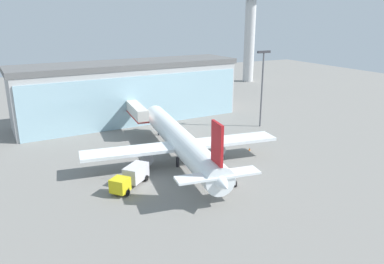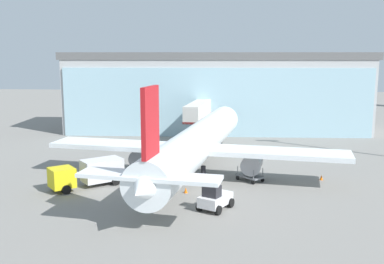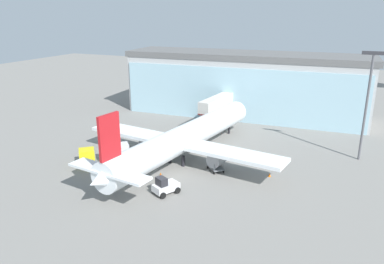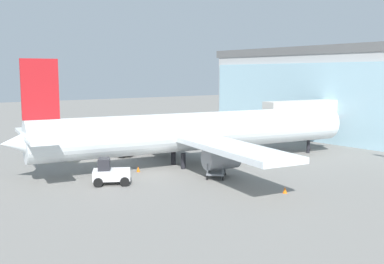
# 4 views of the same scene
# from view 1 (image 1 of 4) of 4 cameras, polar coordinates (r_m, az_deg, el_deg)

# --- Properties ---
(ground) EXTENTS (240.00, 240.00, 0.00)m
(ground) POSITION_cam_1_polar(r_m,az_deg,el_deg) (58.80, 1.29, -6.10)
(ground) COLOR gray
(terminal_building) EXTENTS (51.98, 15.24, 13.48)m
(terminal_building) POSITION_cam_1_polar(r_m,az_deg,el_deg) (88.03, -9.54, 6.14)
(terminal_building) COLOR #B0B0B0
(terminal_building) RESTS_ON ground
(jet_bridge) EXTENTS (3.73, 14.88, 6.09)m
(jet_bridge) POSITION_cam_1_polar(r_m,az_deg,el_deg) (78.75, -8.69, 3.37)
(jet_bridge) COLOR beige
(jet_bridge) RESTS_ON ground
(control_tower) EXTENTS (8.30, 8.30, 33.72)m
(control_tower) POSITION_cam_1_polar(r_m,az_deg,el_deg) (141.46, 8.87, 16.25)
(control_tower) COLOR silver
(control_tower) RESTS_ON ground
(apron_light_mast) EXTENTS (3.20, 0.40, 16.44)m
(apron_light_mast) POSITION_cam_1_polar(r_m,az_deg,el_deg) (82.01, 10.66, 7.53)
(apron_light_mast) COLOR #59595E
(apron_light_mast) RESTS_ON ground
(airplane) EXTENTS (32.64, 39.07, 10.90)m
(airplane) POSITION_cam_1_polar(r_m,az_deg,el_deg) (61.83, -1.77, -1.43)
(airplane) COLOR white
(airplane) RESTS_ON ground
(catering_truck) EXTENTS (6.98, 6.42, 2.65)m
(catering_truck) POSITION_cam_1_polar(r_m,az_deg,el_deg) (54.23, -9.27, -6.73)
(catering_truck) COLOR yellow
(catering_truck) RESTS_ON ground
(baggage_cart) EXTENTS (3.12, 3.10, 1.50)m
(baggage_cart) POSITION_cam_1_polar(r_m,az_deg,el_deg) (63.80, 3.72, -3.74)
(baggage_cart) COLOR slate
(baggage_cart) RESTS_ON ground
(pushback_tug) EXTENTS (3.31, 3.69, 2.30)m
(pushback_tug) POSITION_cam_1_polar(r_m,az_deg,el_deg) (54.80, 5.62, -6.88)
(pushback_tug) COLOR silver
(pushback_tug) RESTS_ON ground
(safety_cone_nose) EXTENTS (0.36, 0.36, 0.55)m
(safety_cone_nose) POSITION_cam_1_polar(r_m,az_deg,el_deg) (57.15, 0.69, -6.51)
(safety_cone_nose) COLOR orange
(safety_cone_nose) RESTS_ON ground
(safety_cone_wingtip) EXTENTS (0.36, 0.36, 0.55)m
(safety_cone_wingtip) POSITION_cam_1_polar(r_m,az_deg,el_deg) (68.63, 8.75, -2.58)
(safety_cone_wingtip) COLOR orange
(safety_cone_wingtip) RESTS_ON ground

